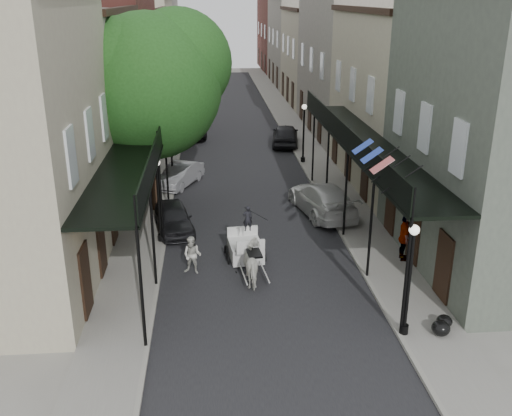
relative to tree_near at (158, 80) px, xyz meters
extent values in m
plane|color=gray|center=(4.20, -10.18, -6.49)|extent=(140.00, 140.00, 0.00)
cube|color=black|center=(4.20, 9.82, -6.48)|extent=(8.00, 90.00, 0.01)
cube|color=gray|center=(-0.80, 9.82, -6.43)|extent=(2.20, 90.00, 0.12)
cube|color=gray|center=(9.20, 9.82, -6.43)|extent=(2.20, 90.00, 0.12)
cube|color=#AEA88B|center=(-4.40, 19.82, -1.24)|extent=(5.00, 80.00, 10.50)
cube|color=gray|center=(12.80, 19.82, -1.24)|extent=(5.00, 80.00, 10.50)
cube|color=black|center=(-0.80, -3.18, -2.49)|extent=(2.20, 18.00, 0.12)
cube|color=black|center=(0.25, -3.18, -1.99)|extent=(0.06, 18.00, 1.00)
cylinder|color=black|center=(0.20, -12.18, -4.37)|extent=(0.10, 0.10, 4.00)
cylinder|color=black|center=(0.20, -4.18, -4.37)|extent=(0.10, 0.10, 4.00)
cylinder|color=black|center=(0.20, 3.82, -4.37)|extent=(0.10, 0.10, 4.00)
cube|color=black|center=(9.20, -3.18, -2.49)|extent=(2.20, 18.00, 0.12)
cube|color=black|center=(8.15, -3.18, -1.99)|extent=(0.06, 18.00, 1.00)
cylinder|color=black|center=(8.20, -12.18, -4.37)|extent=(0.10, 0.10, 4.00)
cylinder|color=black|center=(8.20, -4.18, -4.37)|extent=(0.10, 0.10, 4.00)
cylinder|color=black|center=(8.20, 3.82, -4.37)|extent=(0.10, 0.10, 4.00)
cylinder|color=#382619|center=(-0.40, -0.18, -3.57)|extent=(0.44, 0.44, 5.60)
sphere|color=#1D4716|center=(-0.40, -0.18, -0.29)|extent=(6.80, 6.80, 6.80)
sphere|color=#1D4716|center=(0.96, 0.42, 0.71)|extent=(5.10, 5.10, 5.10)
cylinder|color=#382619|center=(-0.40, 13.82, -3.85)|extent=(0.44, 0.44, 5.04)
sphere|color=#1D4716|center=(-0.40, 13.82, -0.91)|extent=(6.00, 6.00, 6.00)
sphere|color=#1D4716|center=(0.80, 14.42, -0.01)|extent=(4.50, 4.50, 4.50)
cylinder|color=black|center=(8.30, -12.18, -6.22)|extent=(0.28, 0.28, 0.30)
cylinder|color=black|center=(8.30, -12.18, -4.67)|extent=(0.12, 0.12, 3.40)
sphere|color=white|center=(8.30, -12.18, -2.82)|extent=(0.32, 0.32, 0.32)
cylinder|color=black|center=(0.10, -4.18, -6.22)|extent=(0.28, 0.28, 0.30)
cylinder|color=black|center=(0.10, -4.18, -4.67)|extent=(0.12, 0.12, 3.40)
sphere|color=white|center=(0.10, -4.18, -2.82)|extent=(0.32, 0.32, 0.32)
cylinder|color=black|center=(8.30, 7.82, -6.22)|extent=(0.28, 0.28, 0.30)
cylinder|color=black|center=(8.30, 7.82, -4.67)|extent=(0.12, 0.12, 3.40)
sphere|color=white|center=(8.30, 7.82, -2.82)|extent=(0.32, 0.32, 0.32)
imported|color=silver|center=(3.88, -8.12, -5.73)|extent=(1.00, 1.87, 1.52)
torus|color=black|center=(2.86, -5.54, -5.92)|extent=(0.21, 1.19, 1.19)
torus|color=black|center=(4.36, -5.38, -5.92)|extent=(0.21, 1.19, 1.19)
torus|color=black|center=(3.17, -6.80, -6.19)|extent=(0.13, 0.62, 0.62)
torus|color=black|center=(4.31, -6.68, -6.19)|extent=(0.13, 0.62, 0.62)
cube|color=silver|center=(3.63, -5.64, -5.52)|extent=(1.45, 1.78, 0.64)
cube|color=silver|center=(3.73, -6.60, -5.06)|extent=(1.15, 0.62, 0.11)
cube|color=silver|center=(3.75, -6.83, -4.79)|extent=(1.11, 0.21, 0.46)
imported|color=black|center=(3.73, -6.60, -4.49)|extent=(0.40, 0.29, 1.04)
imported|color=beige|center=(1.54, -7.18, -5.73)|extent=(0.89, 0.78, 1.52)
imported|color=gray|center=(-0.66, 11.97, -5.45)|extent=(1.36, 1.15, 1.83)
imported|color=gray|center=(10.00, -6.92, -5.41)|extent=(0.63, 1.19, 1.93)
imported|color=black|center=(0.60, -2.84, -5.84)|extent=(2.22, 4.02, 1.29)
imported|color=#A09FA5|center=(0.60, 3.86, -5.85)|extent=(2.79, 4.09, 1.28)
imported|color=black|center=(0.60, 15.47, -5.83)|extent=(3.56, 5.16, 1.31)
imported|color=silver|center=(7.80, -1.18, -5.72)|extent=(3.10, 5.60, 1.54)
imported|color=black|center=(7.80, 12.70, -5.72)|extent=(2.43, 4.72, 1.54)
ellipsoid|color=black|center=(9.41, -12.38, -6.12)|extent=(0.58, 0.58, 0.50)
ellipsoid|color=black|center=(9.71, -11.93, -6.16)|extent=(0.51, 0.51, 0.41)
camera|label=1|loc=(2.33, -27.29, 3.68)|focal=40.00mm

